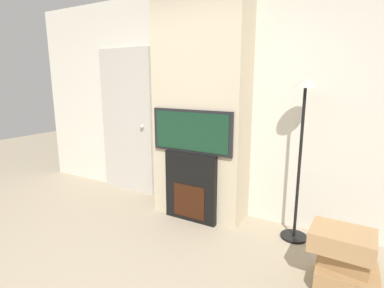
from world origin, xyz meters
name	(u,v)px	position (x,y,z in m)	size (l,w,h in m)	color
wall_back	(210,103)	(0.00, 2.03, 1.35)	(6.00, 0.06, 2.70)	silver
chimney_breast	(201,104)	(0.00, 1.79, 1.35)	(1.10, 0.42, 2.70)	beige
fireplace	(192,187)	(0.00, 1.58, 0.41)	(0.65, 0.15, 0.82)	black
television	(192,131)	(0.00, 1.58, 1.06)	(1.00, 0.07, 0.49)	black
floor_lamp	(302,131)	(1.15, 1.74, 1.13)	(0.27, 0.27, 1.65)	black
box_stack	(344,260)	(1.64, 1.17, 0.23)	(0.53, 0.42, 0.47)	#A37A4C
entry_door	(126,122)	(-1.33, 1.97, 1.03)	(0.91, 0.09, 2.06)	#BCB7AD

